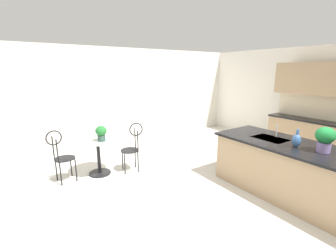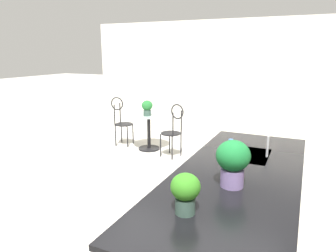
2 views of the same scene
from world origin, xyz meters
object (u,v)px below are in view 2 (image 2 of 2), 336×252
chair_near_window (121,119)px  potted_plant_on_table (147,107)px  chair_by_island (173,128)px  bistro_table (149,128)px  vase_on_counter (230,158)px  potted_plant_counter_far (185,191)px  potted_plant_counter_near (233,160)px

chair_near_window → potted_plant_on_table: bearing=76.2°
chair_by_island → potted_plant_on_table: (-0.10, -0.61, 0.34)m
bistro_table → potted_plant_on_table: (0.13, 0.04, 0.47)m
potted_plant_on_table → vase_on_counter: (2.61, 2.27, 0.12)m
chair_near_window → potted_plant_counter_far: (3.69, 2.92, 0.51)m
potted_plant_counter_far → bistro_table: bearing=-148.5°
potted_plant_counter_far → vase_on_counter: bearing=174.9°
potted_plant_counter_far → potted_plant_counter_near: potted_plant_counter_near is taller
chair_near_window → bistro_table: bearing=86.2°
chair_near_window → chair_by_island: 1.37m
potted_plant_counter_far → potted_plant_counter_near: 0.58m
potted_plant_counter_far → vase_on_counter: (-0.90, 0.08, -0.05)m
chair_near_window → vase_on_counter: (2.79, 3.00, 0.46)m
vase_on_counter → chair_near_window: bearing=-132.9°
chair_by_island → potted_plant_counter_far: bearing=24.9°
chair_by_island → potted_plant_on_table: 0.70m
chair_near_window → potted_plant_counter_far: potted_plant_counter_far is taller
potted_plant_on_table → potted_plant_counter_far: potted_plant_counter_far is taller
chair_by_island → potted_plant_counter_near: 3.40m
potted_plant_counter_near → chair_near_window: bearing=-135.3°
potted_plant_counter_far → potted_plant_counter_near: bearing=161.5°
chair_near_window → potted_plant_on_table: size_ratio=3.41×
chair_by_island → potted_plant_on_table: bearing=-99.4°
bistro_table → vase_on_counter: size_ratio=2.78×
bistro_table → potted_plant_on_table: bearing=17.2°
chair_by_island → potted_plant_counter_near: (2.86, 1.77, 0.56)m
chair_by_island → potted_plant_counter_near: bearing=31.7°
potted_plant_counter_far → potted_plant_on_table: bearing=-148.0°
chair_by_island → potted_plant_counter_far: size_ratio=3.72×
potted_plant_counter_near → vase_on_counter: 0.38m
potted_plant_counter_near → bistro_table: bearing=-142.0°
potted_plant_counter_near → vase_on_counter: (-0.35, -0.10, -0.11)m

